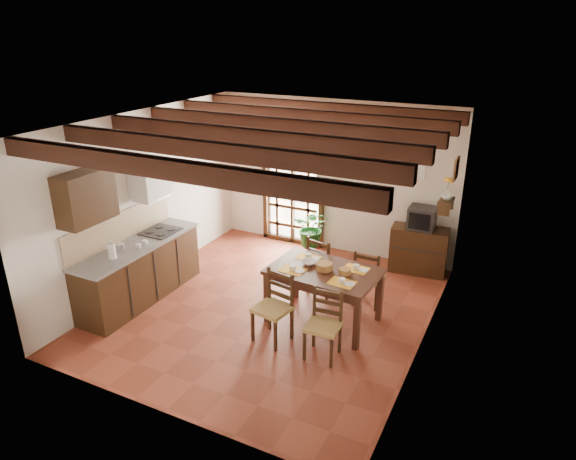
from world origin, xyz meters
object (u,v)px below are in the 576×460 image
Objects in this scene: kitchen_counter at (140,270)px; sideboard at (419,250)px; crt_tv at (422,218)px; pendant_lamp at (330,181)px; chair_near_right at (323,337)px; chair_far_left at (324,275)px; dining_table at (324,276)px; chair_far_right at (368,287)px; potted_plant at (312,226)px; chair_near_left at (273,320)px.

sideboard is (3.65, 2.83, -0.07)m from kitchen_counter.
pendant_lamp is at bearing -112.78° from crt_tv.
chair_far_left is at bearing 109.17° from chair_near_right.
pendant_lamp reaches higher than sideboard.
dining_table reaches higher than sideboard.
chair_near_right is 1.01× the size of chair_far_right.
chair_near_right reaches higher than sideboard.
chair_far_left is 1.93m from pendant_lamp.
sideboard is at bearing 89.45° from crt_tv.
potted_plant is at bearing -45.70° from chair_far_left.
chair_near_right is 2.03m from pendant_lamp.
chair_near_left is 3.26m from crt_tv.
sideboard is 0.59m from crt_tv.
chair_near_right is 1.71m from chair_far_left.
chair_far_left is 0.51× the size of potted_plant.
chair_far_right is (0.43, 0.74, -0.43)m from dining_table.
sideboard is (0.53, 2.98, 0.12)m from chair_near_right.
chair_near_left is 2.22× the size of crt_tv.
pendant_lamp is at bearing 14.79° from kitchen_counter.
pendant_lamp reaches higher than chair_near_right.
kitchen_counter is at bearing 23.52° from chair_far_right.
dining_table is at bearing -90.00° from pendant_lamp.
chair_near_left is at bearing -2.52° from kitchen_counter.
pendant_lamp is (0.42, 0.84, 1.77)m from chair_near_left.
chair_far_left is 1.02× the size of sideboard.
crt_tv reaches higher than sideboard.
sideboard is 2.81m from pendant_lamp.
chair_near_left is at bearing -114.10° from crt_tv.
chair_far_left is 1.07× the size of chair_far_right.
pendant_lamp is (-0.85, -2.09, 1.68)m from sideboard.
pendant_lamp is (-0.43, -0.64, 1.80)m from chair_far_right.
crt_tv is (0.53, 2.97, 0.71)m from chair_near_right.
kitchen_counter reaches higher than crt_tv.
chair_near_left reaches higher than chair_far_right.
chair_far_right is at bearing 83.02° from chair_near_right.
chair_near_left is at bearing -115.95° from dining_table.
dining_table is 1.73× the size of chair_near_right.
chair_far_right is 1.51m from sideboard.
crt_tv is at bearing 72.47° from dining_table.
potted_plant is at bearing 56.60° from kitchen_counter.
chair_far_right is (0.75, -0.05, -0.02)m from chair_far_left.
pendant_lamp reaches higher than chair_far_right.
kitchen_counter is at bearing -165.21° from pendant_lamp.
dining_table is at bearing 125.51° from chair_far_left.
chair_near_left is 1.08× the size of chair_far_right.
chair_near_left is 0.52× the size of potted_plant.
chair_far_right reaches higher than dining_table.
chair_near_left is 2.83m from potted_plant.
crt_tv is 2.50m from pendant_lamp.
potted_plant is 2.22× the size of pendant_lamp.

